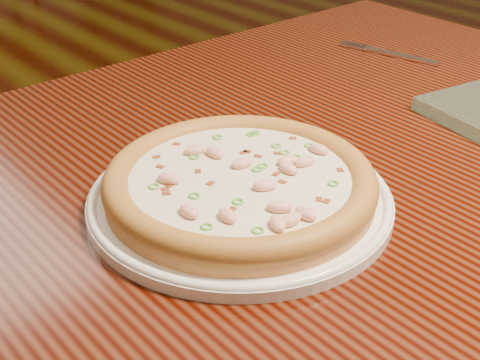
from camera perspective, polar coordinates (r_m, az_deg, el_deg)
ground at (r=1.89m, az=-17.16°, el=-7.95°), size 9.00×9.00×0.00m
hero_table at (r=0.85m, az=4.07°, el=-3.67°), size 1.20×0.80×0.75m
plate at (r=0.69m, az=0.00°, el=-1.54°), size 0.31×0.31×0.02m
pizza at (r=0.68m, az=0.02°, el=-0.22°), size 0.28×0.28×0.03m
fork at (r=1.14m, az=12.87°, el=10.46°), size 0.06×0.17×0.00m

